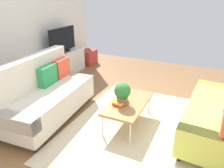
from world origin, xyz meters
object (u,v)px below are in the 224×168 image
vase_1 (51,53)px  bottle_0 (57,51)px  potted_plant (122,93)px  table_book_0 (121,103)px  couch_green (222,112)px  coffee_table (128,104)px  tv_console (64,63)px  vase_0 (46,54)px  couch_beige (46,94)px  bottle_1 (60,51)px  storage_trunk (88,57)px  tv (63,40)px

vase_1 → bottle_0: size_ratio=0.84×
potted_plant → table_book_0: potted_plant is taller
couch_green → table_book_0: couch_green is taller
coffee_table → bottle_0: (1.25, 2.43, 0.34)m
tv_console → vase_0: bearing=175.1°
couch_green → table_book_0: (-0.39, 1.52, -0.01)m
potted_plant → couch_beige: bearing=101.7°
table_book_0 → bottle_1: bottle_1 is taller
tv_console → storage_trunk: size_ratio=2.69×
bottle_0 → bottle_1: 0.11m
vase_1 → table_book_0: bearing=-116.6°
tv → storage_trunk: bearing=-4.2°
coffee_table → tv_console: tv_console is taller
vase_1 → vase_0: bearing=180.0°
potted_plant → table_book_0: bearing=103.5°
couch_green → tv: bearing=75.7°
tv → bottle_1: tv is taller
bottle_0 → table_book_0: bearing=-120.3°
tv_console → coffee_table: bearing=-121.7°
storage_trunk → tv: bearing=175.8°
bottle_0 → couch_green: bearing=-104.2°
storage_trunk → vase_0: (-1.68, 0.15, 0.49)m
couch_green → vase_0: size_ratio=14.09×
table_book_0 → bottle_0: bottle_0 is taller
coffee_table → table_book_0: 0.16m
coffee_table → bottle_1: bottle_1 is taller
couch_beige → bottle_0: couch_beige is taller
potted_plant → vase_0: bearing=66.8°
table_book_0 → vase_0: size_ratio=1.74×
potted_plant → bottle_1: potted_plant is taller
couch_green → vase_0: bearing=84.0°
couch_beige → coffee_table: (0.39, -1.42, -0.05)m
coffee_table → storage_trunk: size_ratio=2.12×
couch_green → potted_plant: bearing=108.1°
couch_beige → vase_0: (1.33, 1.10, 0.26)m
tv_console → storage_trunk: 1.11m
couch_beige → bottle_0: size_ratio=10.49×
tv_console → storage_trunk: tv_console is taller
bottle_0 → tv: bearing=4.1°
couch_beige → vase_1: 1.87m
tv_console → bottle_1: (-0.16, -0.04, 0.40)m
coffee_table → bottle_1: 2.81m
bottle_0 → bottle_1: bearing=0.0°
couch_beige → coffee_table: size_ratio=1.78×
tv → couch_beige: bearing=-151.8°
coffee_table → vase_1: size_ratio=7.04×
tv_console → potted_plant: potted_plant is taller
storage_trunk → vase_1: 1.61m
bottle_0 → coffee_table: bearing=-117.2°
vase_1 → couch_beige: bearing=-143.6°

